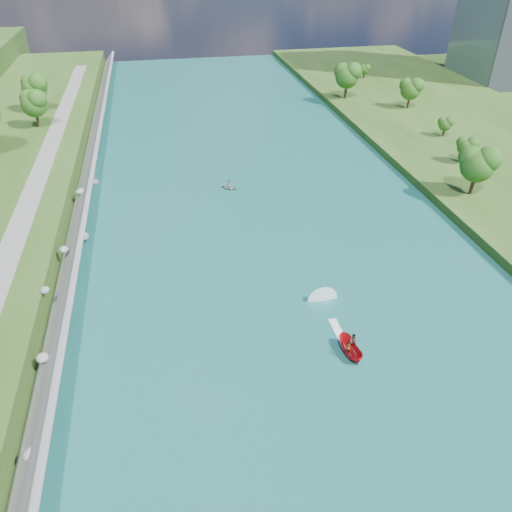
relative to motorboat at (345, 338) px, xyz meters
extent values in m
plane|color=#2D5119|center=(-3.19, -2.39, -0.77)|extent=(260.00, 260.00, 0.00)
cube|color=#19615B|center=(-3.19, 17.61, -0.72)|extent=(55.00, 240.00, 0.10)
cube|color=slate|center=(-29.04, 17.61, 1.03)|extent=(3.54, 236.00, 4.05)
ellipsoid|color=gray|center=(-28.83, -8.90, 1.24)|extent=(1.53, 1.46, 0.95)
ellipsoid|color=gray|center=(-29.58, 1.50, 1.59)|extent=(1.12, 1.22, 0.80)
ellipsoid|color=gray|center=(-30.35, 10.62, 2.88)|extent=(0.94, 1.06, 0.67)
ellipsoid|color=gray|center=(-29.59, 19.82, 2.17)|extent=(1.10, 1.23, 0.80)
ellipsoid|color=gray|center=(-28.16, 26.26, 0.05)|extent=(1.45, 1.63, 0.99)
ellipsoid|color=gray|center=(-29.16, 37.22, 1.67)|extent=(1.53, 1.31, 0.86)
ellipsoid|color=gray|center=(-28.06, 45.25, -0.50)|extent=(1.44, 1.59, 0.82)
ellipsoid|color=gray|center=(-28.79, 53.83, 0.33)|extent=(1.87, 1.68, 1.16)
cube|color=gray|center=(-35.69, 17.61, 2.78)|extent=(3.00, 200.00, 0.10)
ellipsoid|color=#294C14|center=(-39.19, 65.94, 7.01)|extent=(5.14, 5.14, 8.56)
ellipsoid|color=#294C14|center=(-40.67, 76.62, 7.29)|extent=(5.46, 5.46, 9.11)
ellipsoid|color=#294C14|center=(30.00, 26.32, 5.31)|extent=(5.49, 5.49, 9.16)
ellipsoid|color=#294C14|center=(35.46, 37.71, 3.56)|extent=(3.39, 3.39, 5.64)
ellipsoid|color=#294C14|center=(38.73, 50.64, 3.04)|extent=(2.76, 2.76, 4.60)
ellipsoid|color=#294C14|center=(40.06, 69.09, 4.71)|extent=(4.77, 4.77, 7.95)
ellipsoid|color=#294C14|center=(28.74, 79.42, 5.64)|extent=(5.88, 5.88, 9.81)
ellipsoid|color=#294C14|center=(40.38, 96.56, 2.91)|extent=(2.61, 2.61, 4.35)
imported|color=#B50E15|center=(-0.02, -1.63, 0.10)|extent=(1.91, 4.13, 1.54)
imported|color=#66605B|center=(-0.42, -2.03, 0.51)|extent=(0.63, 0.44, 1.65)
imported|color=#66605B|center=(0.48, -1.13, 0.54)|extent=(1.06, 1.04, 1.72)
cube|color=white|center=(-0.02, 1.37, -0.64)|extent=(0.90, 5.00, 0.06)
imported|color=gray|center=(-6.04, 38.47, -0.40)|extent=(3.19, 3.08, 0.54)
imported|color=#66605B|center=(-6.04, 38.47, 0.22)|extent=(0.72, 0.59, 1.28)
camera|label=1|loc=(-16.57, -35.63, 35.47)|focal=35.00mm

